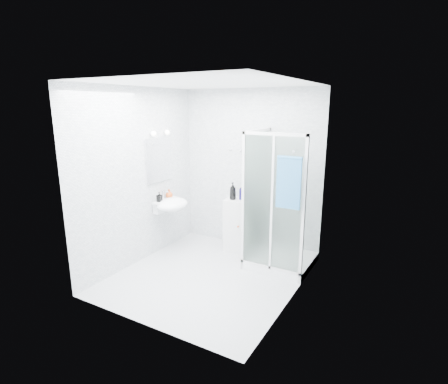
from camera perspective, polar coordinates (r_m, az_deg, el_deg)
The scene contains 12 objects.
room at distance 4.61m, azimuth -2.69°, elevation 0.97°, with size 2.40×2.60×2.60m.
shower_enclosure at distance 5.23m, azimuth 8.25°, elevation -7.34°, with size 0.90×0.95×2.00m.
wall_basin at distance 5.64m, azimuth -8.69°, elevation -2.02°, with size 0.46×0.56×0.35m.
mirror at distance 5.62m, azimuth -10.55°, elevation 5.18°, with size 0.02×0.60×0.70m, color white.
vanity_lights at distance 5.54m, azimuth -10.35°, elevation 9.45°, with size 0.10×0.40×0.08m.
wall_hooks at distance 5.75m, azimuth 1.87°, elevation 6.81°, with size 0.23×0.06×0.03m.
storage_cabinet at distance 5.74m, azimuth 2.13°, elevation -5.36°, with size 0.39×0.40×0.87m.
hand_towel at distance 4.49m, azimuth 10.52°, elevation 1.71°, with size 0.32×0.05×0.68m.
shampoo_bottle_a at distance 5.56m, azimuth 1.44°, elevation 0.16°, with size 0.11×0.11×0.28m, color black.
shampoo_bottle_b at distance 5.58m, azimuth 3.21°, elevation 0.14°, with size 0.12×0.12×0.26m, color #100B46.
soap_dispenser_orange at distance 5.75m, azimuth -8.95°, elevation -0.26°, with size 0.12×0.12×0.15m, color #BF4716.
soap_dispenser_black at distance 5.56m, azimuth -10.51°, elevation -0.78°, with size 0.07×0.07×0.16m, color black.
Camera 1 is at (2.40, -3.79, 2.33)m, focal length 28.00 mm.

